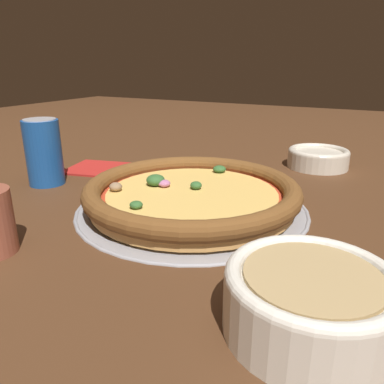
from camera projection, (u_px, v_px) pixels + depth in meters
ground_plane at (192, 208)px, 0.60m from camera, size 3.00×3.00×0.00m
pizza_tray at (192, 207)px, 0.60m from camera, size 0.37×0.37×0.01m
pizza at (192, 193)px, 0.59m from camera, size 0.34×0.34×0.04m
bowl_near at (310, 298)px, 0.32m from camera, size 0.15×0.15×0.06m
bowl_far at (318, 157)px, 0.83m from camera, size 0.13×0.13×0.04m
napkin at (106, 168)px, 0.81m from camera, size 0.18×0.15×0.01m
fork at (139, 164)px, 0.85m from camera, size 0.10×0.14×0.00m
beverage_can at (44, 152)px, 0.70m from camera, size 0.07×0.07×0.12m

